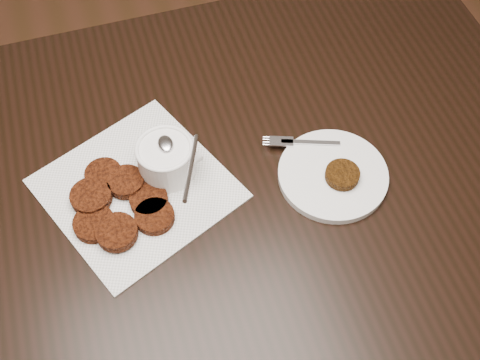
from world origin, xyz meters
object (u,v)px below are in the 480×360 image
napkin (137,188)px  sauce_ramekin (164,147)px  plate_with_patty (333,173)px  table (203,269)px

napkin → sauce_ramekin: size_ratio=2.12×
sauce_ramekin → plate_with_patty: (0.28, -0.10, -0.06)m
plate_with_patty → sauce_ramekin: bearing=160.3°
table → plate_with_patty: (0.24, -0.07, 0.39)m
table → plate_with_patty: plate_with_patty is taller
sauce_ramekin → plate_with_patty: size_ratio=0.70×
sauce_ramekin → plate_with_patty: 0.31m
table → plate_with_patty: size_ratio=7.10×
table → sauce_ramekin: size_ratio=10.10×
table → plate_with_patty: bearing=-16.2°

